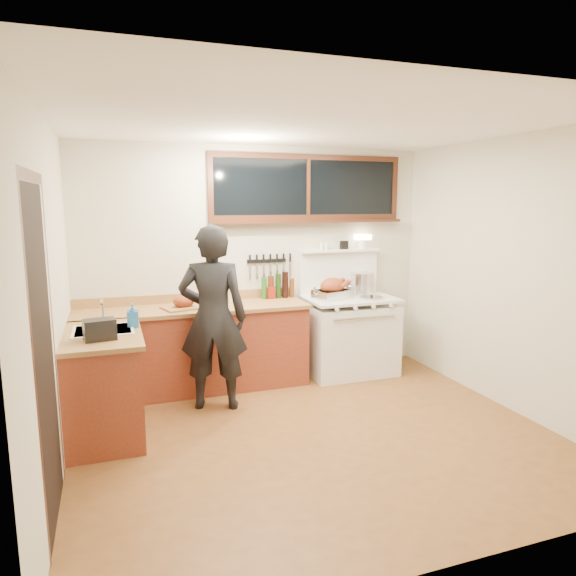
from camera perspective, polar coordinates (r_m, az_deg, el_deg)
name	(u,v)px	position (r m, az deg, el deg)	size (l,w,h in m)	color
ground_plane	(315,436)	(4.62, 3.00, -16.08)	(4.00, 3.50, 0.02)	brown
room_shell	(317,244)	(4.18, 3.20, 4.89)	(4.10, 3.60, 2.65)	beige
counter_back	(194,348)	(5.58, -10.40, -6.57)	(2.44, 0.64, 1.00)	maroon
counter_left	(104,384)	(4.73, -19.78, -9.97)	(0.64, 1.09, 0.90)	maroon
sink_unit	(104,337)	(4.69, -19.81, -5.10)	(0.50, 0.45, 0.37)	white
vintage_stove	(349,333)	(6.06, 6.79, -5.03)	(1.02, 0.74, 1.60)	white
back_window	(308,195)	(5.98, 2.27, 10.28)	(2.32, 0.13, 0.77)	black
left_doorway	(45,354)	(3.45, -25.36, -6.60)	(0.02, 1.04, 2.17)	black
knife_strip	(269,262)	(5.88, -2.18, 2.93)	(0.52, 0.03, 0.28)	black
man	(213,318)	(4.96, -8.33, -3.30)	(0.75, 0.60, 1.79)	black
soap_bottle	(133,315)	(4.71, -16.87, -2.91)	(0.10, 0.10, 0.21)	#2163A8
toaster	(100,329)	(4.37, -20.19, -4.35)	(0.26, 0.20, 0.17)	black
cutting_board	(184,303)	(5.40, -11.45, -1.67)	(0.48, 0.41, 0.14)	olive
roast_turkey	(333,290)	(5.85, 5.00, -0.20)	(0.46, 0.39, 0.24)	silver
stockpot	(362,283)	(6.20, 8.25, 0.54)	(0.32, 0.32, 0.25)	silver
saucepan	(351,290)	(6.09, 7.01, -0.27)	(0.19, 0.28, 0.11)	silver
pot_lid	(372,298)	(5.91, 9.27, -1.05)	(0.32, 0.32, 0.04)	silver
coffee_tin	(271,293)	(5.82, -1.94, -0.54)	(0.10, 0.09, 0.14)	maroon
pitcher	(232,292)	(5.75, -6.21, -0.50)	(0.12, 0.12, 0.18)	white
bottle_cluster	(278,286)	(5.84, -1.12, 0.17)	(0.39, 0.07, 0.30)	black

